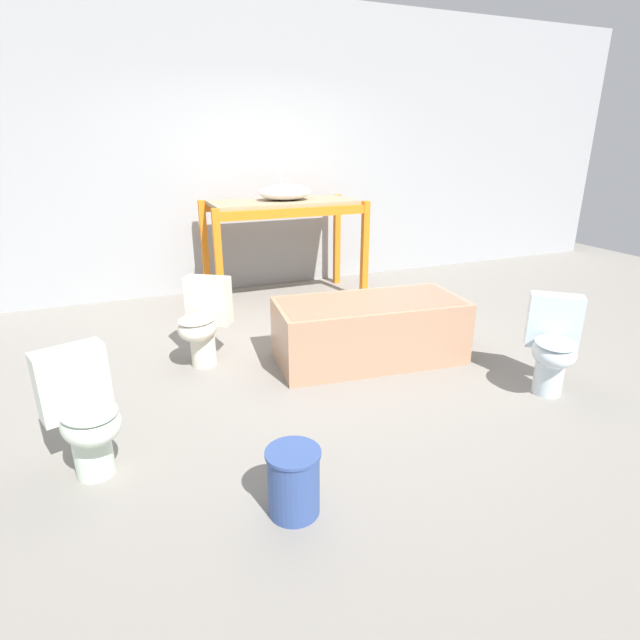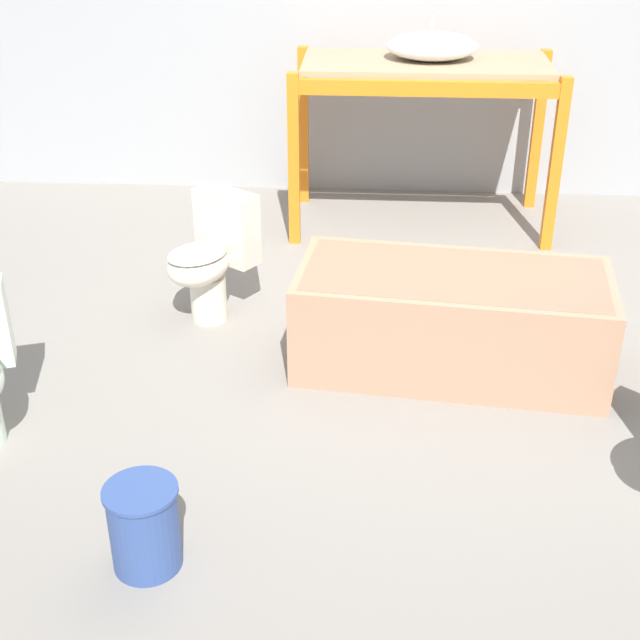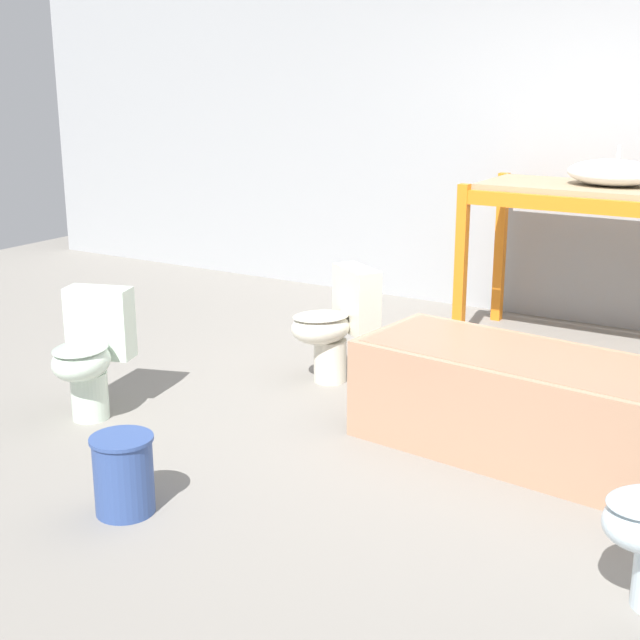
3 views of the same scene
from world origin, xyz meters
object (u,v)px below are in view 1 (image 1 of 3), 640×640
Objects in this scene: sink_basin at (285,192)px; toilet_near at (84,412)px; toilet_extra at (203,321)px; bucket_white at (294,480)px; bathtub_main at (370,326)px; toilet_far at (553,344)px.

sink_basin reaches higher than toilet_near.
toilet_near and toilet_extra have the same top height.
toilet_extra is 1.93m from bucket_white.
bathtub_main is 2.22m from toilet_near.
toilet_far is at bearing -70.90° from sink_basin.
toilet_near is (-2.04, -2.64, -0.82)m from sink_basin.
bucket_white is at bearing -126.39° from toilet_far.
bathtub_main is at bearing 51.13° from bucket_white.
toilet_extra is (-2.20, 1.43, 0.00)m from toilet_far.
sink_basin is at bearing 149.86° from toilet_far.
sink_basin is at bearing 98.20° from bathtub_main.
toilet_extra reaches higher than bathtub_main.
sink_basin is 2.05m from toilet_extra.
bucket_white is at bearing -108.43° from sink_basin.
toilet_extra is (-1.20, -1.45, -0.82)m from sink_basin.
sink_basin is 0.84× the size of toilet_extra.
sink_basin reaches higher than bucket_white.
toilet_near is 3.04m from toilet_far.
bathtub_main is 1.36m from toilet_far.
sink_basin is 1.67× the size of bucket_white.
toilet_near is at bearing -154.30° from bathtub_main.
bucket_white is (-1.12, -3.37, -1.00)m from sink_basin.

